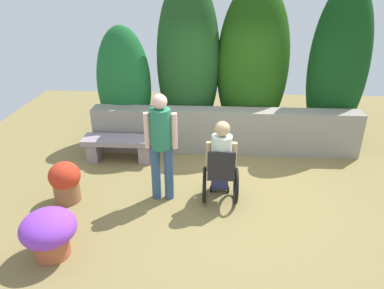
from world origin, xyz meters
name	(u,v)px	position (x,y,z in m)	size (l,w,h in m)	color
ground_plane	(226,190)	(0.00, 0.00, 0.00)	(10.66, 10.66, 0.00)	olive
stone_retaining_wall	(225,131)	(0.00, 1.45, 0.44)	(5.13, 0.39, 0.87)	gray
hedge_backdrop	(234,68)	(0.16, 2.09, 1.53)	(5.34, 1.04, 3.26)	#1C642C
stone_bench	(119,146)	(-1.98, 0.97, 0.30)	(1.33, 0.44, 0.45)	gray
person_in_wheelchair	(221,164)	(-0.10, -0.26, 0.62)	(0.53, 0.66, 1.33)	black
person_standing_companion	(161,141)	(-0.99, -0.26, 0.98)	(0.49, 0.30, 1.69)	#325376
flower_pot_purple_near	(65,181)	(-2.46, -0.43, 0.35)	(0.48, 0.48, 0.65)	#915A3B
flower_pot_terracotta_by_wall	(49,232)	(-2.20, -1.62, 0.35)	(0.68, 0.68, 0.62)	#AB5636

